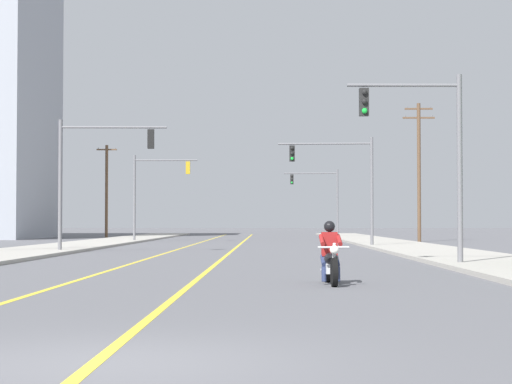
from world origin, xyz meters
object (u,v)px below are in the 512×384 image
at_px(motorcycle_with_rider, 330,259).
at_px(traffic_signal_near_right, 428,142).
at_px(traffic_signal_near_left, 91,164).
at_px(traffic_signal_far_right, 322,192).
at_px(utility_pole_left_far, 107,189).
at_px(traffic_signal_mid_left, 153,185).
at_px(utility_pole_right_far, 419,167).
at_px(traffic_signal_mid_right, 344,174).

bearing_deg(motorcycle_with_rider, traffic_signal_near_right, 66.23).
distance_m(motorcycle_with_rider, traffic_signal_near_left, 23.89).
height_order(traffic_signal_far_right, utility_pole_left_far, utility_pole_left_far).
xyz_separation_m(traffic_signal_mid_left, utility_pole_right_far, (19.13, 0.47, 1.28)).
bearing_deg(utility_pole_right_far, traffic_signal_mid_right, -114.55).
distance_m(traffic_signal_near_right, utility_pole_right_far, 37.09).
xyz_separation_m(motorcycle_with_rider, utility_pole_left_far, (-15.85, 60.97, 3.74)).
bearing_deg(traffic_signal_mid_right, traffic_signal_near_right, -87.78).
xyz_separation_m(motorcycle_with_rider, utility_pole_right_far, (9.44, 45.10, 4.77)).
relative_size(motorcycle_with_rider, traffic_signal_far_right, 0.35).
height_order(traffic_signal_near_right, utility_pole_right_far, utility_pole_right_far).
height_order(motorcycle_with_rider, traffic_signal_mid_right, traffic_signal_mid_right).
bearing_deg(utility_pole_left_far, traffic_signal_mid_right, -58.25).
bearing_deg(motorcycle_with_rider, utility_pole_left_far, 104.57).
relative_size(traffic_signal_far_right, utility_pole_left_far, 0.75).
bearing_deg(traffic_signal_far_right, utility_pole_left_far, -175.26).
relative_size(traffic_signal_near_left, utility_pole_left_far, 0.75).
relative_size(motorcycle_with_rider, traffic_signal_near_right, 0.35).
bearing_deg(motorcycle_with_rider, traffic_signal_mid_right, 84.66).
xyz_separation_m(motorcycle_with_rider, traffic_signal_near_right, (3.73, 8.48, 3.44)).
relative_size(traffic_signal_near_left, utility_pole_right_far, 0.62).
relative_size(traffic_signal_mid_right, traffic_signal_mid_left, 1.00).
relative_size(utility_pole_right_far, utility_pole_left_far, 1.20).
relative_size(traffic_signal_mid_left, utility_pole_right_far, 0.62).
xyz_separation_m(traffic_signal_near_right, traffic_signal_mid_right, (-0.86, 22.24, 0.10)).
bearing_deg(traffic_signal_mid_left, traffic_signal_near_right, -69.63).
distance_m(motorcycle_with_rider, traffic_signal_mid_left, 45.80).
distance_m(traffic_signal_mid_left, traffic_signal_far_right, 22.26).
xyz_separation_m(traffic_signal_near_left, traffic_signal_mid_right, (12.53, 9.16, 0.02)).
bearing_deg(utility_pole_left_far, utility_pole_right_far, -32.11).
relative_size(traffic_signal_mid_right, utility_pole_left_far, 0.75).
distance_m(traffic_signal_near_right, traffic_signal_far_right, 54.10).
xyz_separation_m(traffic_signal_near_left, utility_pole_left_far, (-6.19, 39.41, 0.22)).
xyz_separation_m(motorcycle_with_rider, traffic_signal_far_right, (3.48, 62.57, 3.52)).
bearing_deg(motorcycle_with_rider, traffic_signal_mid_left, 102.25).
xyz_separation_m(traffic_signal_mid_left, traffic_signal_far_right, (13.17, 17.95, 0.02)).
xyz_separation_m(traffic_signal_near_right, utility_pole_left_far, (-19.59, 52.49, 0.30)).
bearing_deg(utility_pole_right_far, utility_pole_left_far, 147.89).
distance_m(utility_pole_right_far, utility_pole_left_far, 29.88).
distance_m(traffic_signal_near_left, utility_pole_left_far, 39.90).
relative_size(traffic_signal_near_left, traffic_signal_mid_left, 1.00).
bearing_deg(traffic_signal_far_right, utility_pole_right_far, -71.16).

